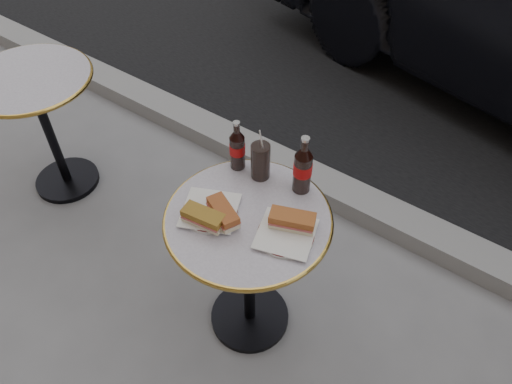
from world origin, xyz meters
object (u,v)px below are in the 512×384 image
Objects in this scene: cola_bottle_right at (303,164)px; cola_glass at (260,161)px; bistro_table at (249,274)px; plate_right at (286,235)px; cola_bottle_left at (237,145)px; plate_left at (210,211)px.

cola_bottle_right is 1.60× the size of cola_glass.
plate_right reaches higher than bistro_table.
cola_bottle_right is (0.27, 0.04, 0.02)m from cola_bottle_left.
plate_left is 0.93× the size of cola_bottle_left.
cola_glass is at bearing 141.66° from plate_right.
plate_right is 1.29× the size of cola_glass.
plate_right is at bearing -28.04° from cola_bottle_left.
bistro_table is 3.53× the size of plate_left.
cola_glass is (-0.09, 0.20, 0.45)m from bistro_table.
cola_bottle_left reaches higher than plate_right.
plate_left is 0.28m from cola_glass.
plate_right is (0.16, 0.01, 0.37)m from bistro_table.
bistro_table is 4.60× the size of cola_glass.
cola_glass is at bearing -169.32° from cola_bottle_right.
plate_left is 0.28m from cola_bottle_left.
bistro_table is 3.57× the size of plate_right.
cola_bottle_left is at bearing 104.12° from plate_left.
plate_left is 1.01× the size of plate_right.
plate_left is at bearing -166.35° from plate_right.
cola_bottle_left is at bearing -175.57° from cola_glass.
cola_bottle_right is at bearing 8.31° from cola_bottle_left.
cola_bottle_right is (0.21, 0.29, 0.12)m from plate_left.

